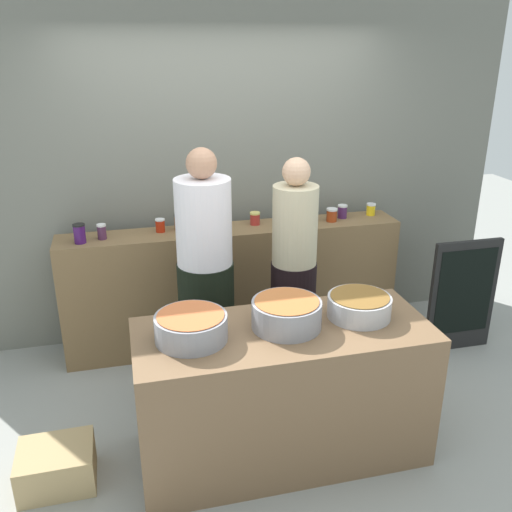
% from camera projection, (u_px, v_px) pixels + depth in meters
% --- Properties ---
extents(ground, '(12.00, 12.00, 0.00)m').
position_uv_depth(ground, '(269.00, 420.00, 3.75)').
color(ground, gray).
extents(storefront_wall, '(4.80, 0.12, 3.00)m').
position_uv_depth(storefront_wall, '(223.00, 156.00, 4.51)').
color(storefront_wall, slate).
rests_on(storefront_wall, ground).
extents(display_shelf, '(2.70, 0.36, 1.00)m').
position_uv_depth(display_shelf, '(234.00, 286.00, 4.56)').
color(display_shelf, brown).
rests_on(display_shelf, ground).
extents(prep_table, '(1.70, 0.70, 0.85)m').
position_uv_depth(prep_table, '(282.00, 392.00, 3.32)').
color(prep_table, brown).
rests_on(prep_table, ground).
extents(preserve_jar_0, '(0.09, 0.09, 0.14)m').
position_uv_depth(preserve_jar_0, '(80.00, 234.00, 4.04)').
color(preserve_jar_0, '#3D1557').
rests_on(preserve_jar_0, display_shelf).
extents(preserve_jar_1, '(0.07, 0.07, 0.11)m').
position_uv_depth(preserve_jar_1, '(102.00, 232.00, 4.12)').
color(preserve_jar_1, '#4B2644').
rests_on(preserve_jar_1, display_shelf).
extents(preserve_jar_2, '(0.07, 0.07, 0.10)m').
position_uv_depth(preserve_jar_2, '(160.00, 225.00, 4.28)').
color(preserve_jar_2, '#AE230E').
rests_on(preserve_jar_2, display_shelf).
extents(preserve_jar_3, '(0.09, 0.09, 0.12)m').
position_uv_depth(preserve_jar_3, '(180.00, 222.00, 4.31)').
color(preserve_jar_3, '#8F390A').
rests_on(preserve_jar_3, display_shelf).
extents(preserve_jar_4, '(0.09, 0.09, 0.13)m').
position_uv_depth(preserve_jar_4, '(198.00, 222.00, 4.31)').
color(preserve_jar_4, gold).
rests_on(preserve_jar_4, display_shelf).
extents(preserve_jar_5, '(0.08, 0.08, 0.10)m').
position_uv_depth(preserve_jar_5, '(255.00, 218.00, 4.44)').
color(preserve_jar_5, '#AB2C27').
rests_on(preserve_jar_5, display_shelf).
extents(preserve_jar_6, '(0.08, 0.08, 0.11)m').
position_uv_depth(preserve_jar_6, '(295.00, 219.00, 4.42)').
color(preserve_jar_6, '#5E9528').
rests_on(preserve_jar_6, display_shelf).
extents(preserve_jar_7, '(0.09, 0.09, 0.11)m').
position_uv_depth(preserve_jar_7, '(310.00, 214.00, 4.52)').
color(preserve_jar_7, '#2F4539').
rests_on(preserve_jar_7, display_shelf).
extents(preserve_jar_8, '(0.09, 0.09, 0.11)m').
position_uv_depth(preserve_jar_8, '(332.00, 215.00, 4.52)').
color(preserve_jar_8, '#993514').
rests_on(preserve_jar_8, display_shelf).
extents(preserve_jar_9, '(0.08, 0.08, 0.11)m').
position_uv_depth(preserve_jar_9, '(342.00, 211.00, 4.61)').
color(preserve_jar_9, '#432050').
rests_on(preserve_jar_9, display_shelf).
extents(preserve_jar_10, '(0.08, 0.08, 0.10)m').
position_uv_depth(preserve_jar_10, '(371.00, 209.00, 4.68)').
color(preserve_jar_10, yellow).
rests_on(preserve_jar_10, display_shelf).
extents(cooking_pot_left, '(0.40, 0.40, 0.15)m').
position_uv_depth(cooking_pot_left, '(191.00, 327.00, 3.03)').
color(cooking_pot_left, gray).
rests_on(cooking_pot_left, prep_table).
extents(cooking_pot_center, '(0.40, 0.40, 0.16)m').
position_uv_depth(cooking_pot_center, '(287.00, 314.00, 3.16)').
color(cooking_pot_center, gray).
rests_on(cooking_pot_center, prep_table).
extents(cooking_pot_right, '(0.37, 0.37, 0.13)m').
position_uv_depth(cooking_pot_right, '(359.00, 306.00, 3.28)').
color(cooking_pot_right, '#B7B7BC').
rests_on(cooking_pot_right, prep_table).
extents(cook_with_tongs, '(0.39, 0.39, 1.75)m').
position_uv_depth(cook_with_tongs, '(206.00, 286.00, 3.87)').
color(cook_with_tongs, black).
rests_on(cook_with_tongs, ground).
extents(cook_in_cap, '(0.33, 0.33, 1.66)m').
position_uv_depth(cook_in_cap, '(293.00, 283.00, 3.99)').
color(cook_in_cap, black).
rests_on(cook_in_cap, ground).
extents(bread_crate, '(0.42, 0.35, 0.23)m').
position_uv_depth(bread_crate, '(57.00, 466.00, 3.18)').
color(bread_crate, tan).
rests_on(bread_crate, ground).
extents(chalkboard_sign, '(0.57, 0.05, 0.94)m').
position_uv_depth(chalkboard_sign, '(463.00, 296.00, 4.45)').
color(chalkboard_sign, black).
rests_on(chalkboard_sign, ground).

